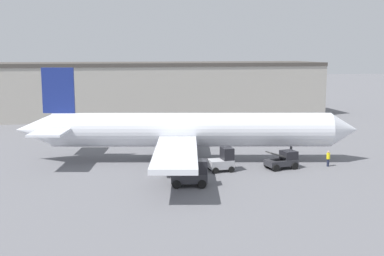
# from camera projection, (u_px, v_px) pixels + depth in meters

# --- Properties ---
(ground_plane) EXTENTS (400.00, 400.00, 0.00)m
(ground_plane) POSITION_uv_depth(u_px,v_px,m) (192.00, 161.00, 56.63)
(ground_plane) COLOR slate
(terminal_building) EXTENTS (85.65, 14.87, 10.64)m
(terminal_building) POSITION_uv_depth(u_px,v_px,m) (108.00, 90.00, 94.33)
(terminal_building) COLOR #ADA89E
(terminal_building) RESTS_ON ground_plane
(airplane) EXTENTS (39.82, 35.04, 10.95)m
(airplane) POSITION_uv_depth(u_px,v_px,m) (184.00, 130.00, 56.05)
(airplane) COLOR silver
(airplane) RESTS_ON ground_plane
(ground_crew_worker) EXTENTS (0.39, 0.39, 1.78)m
(ground_crew_worker) POSITION_uv_depth(u_px,v_px,m) (328.00, 158.00, 53.84)
(ground_crew_worker) COLOR #1E2338
(ground_crew_worker) RESTS_ON ground_plane
(baggage_tug) EXTENTS (3.67, 2.50, 2.54)m
(baggage_tug) POSITION_uv_depth(u_px,v_px,m) (192.00, 174.00, 45.95)
(baggage_tug) COLOR #2D2D33
(baggage_tug) RESTS_ON ground_plane
(belt_loader_truck) EXTENTS (3.68, 2.59, 2.03)m
(belt_loader_truck) POSITION_uv_depth(u_px,v_px,m) (283.00, 160.00, 52.88)
(belt_loader_truck) COLOR #2D2D33
(belt_loader_truck) RESTS_ON ground_plane
(pushback_tug) EXTENTS (2.64, 2.29, 2.54)m
(pushback_tug) POSITION_uv_depth(u_px,v_px,m) (223.00, 161.00, 51.84)
(pushback_tug) COLOR #B2B2B7
(pushback_tug) RESTS_ON ground_plane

